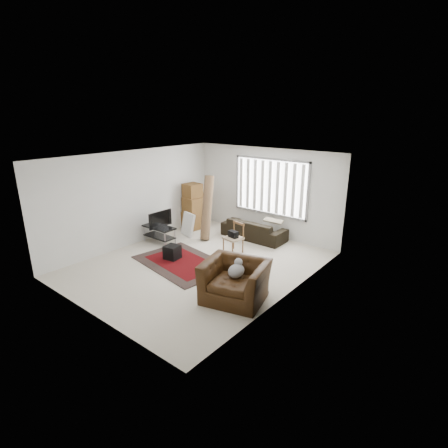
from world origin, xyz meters
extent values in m
plane|color=beige|center=(0.00, 0.00, 0.00)|extent=(6.00, 6.00, 0.00)
cube|color=white|center=(0.00, 0.00, 2.70)|extent=(5.00, 6.00, 0.02)
cube|color=silver|center=(0.00, 3.00, 1.35)|extent=(5.00, 0.02, 2.70)
cube|color=silver|center=(0.00, -3.00, 1.35)|extent=(5.00, 0.02, 2.70)
cube|color=silver|center=(-2.50, 0.00, 1.35)|extent=(0.02, 6.00, 2.70)
cube|color=silver|center=(2.50, 0.00, 1.35)|extent=(0.02, 6.00, 2.70)
cube|color=white|center=(0.20, 2.98, 1.55)|extent=(2.40, 0.01, 1.60)
cube|color=gray|center=(0.20, 2.96, 1.55)|extent=(2.52, 0.06, 1.72)
cube|color=white|center=(0.20, 2.92, 1.55)|extent=(2.40, 0.02, 1.55)
cube|color=black|center=(-0.39, -0.22, 0.01)|extent=(2.66, 1.98, 0.02)
cube|color=#4E0709|center=(-0.39, -0.22, 0.02)|extent=(2.08, 1.40, 0.00)
cube|color=black|center=(-1.95, 0.37, 0.49)|extent=(1.02, 0.46, 0.04)
cube|color=black|center=(-1.95, 0.37, 0.20)|extent=(0.98, 0.43, 0.03)
cylinder|color=#B2B2B7|center=(-2.41, 0.18, 0.26)|extent=(0.03, 0.03, 0.51)
cylinder|color=#B2B2B7|center=(-1.49, 0.18, 0.26)|extent=(0.03, 0.03, 0.51)
cylinder|color=#B2B2B7|center=(-2.41, 0.57, 0.26)|extent=(0.03, 0.03, 0.51)
cylinder|color=#B2B2B7|center=(-1.49, 0.57, 0.26)|extent=(0.03, 0.03, 0.51)
imported|color=black|center=(-1.95, 0.37, 0.75)|extent=(0.11, 0.83, 0.48)
cube|color=black|center=(-0.77, -0.22, 0.20)|extent=(0.40, 0.40, 0.36)
cube|color=brown|center=(-2.15, 2.02, 0.28)|extent=(0.67, 0.63, 0.55)
cube|color=brown|center=(-2.13, 1.99, 0.80)|extent=(0.61, 0.56, 0.50)
cube|color=brown|center=(-2.17, 2.04, 1.27)|extent=(0.56, 0.56, 0.44)
cube|color=silver|center=(-1.77, 1.39, 0.36)|extent=(0.60, 0.37, 0.72)
cylinder|color=brown|center=(-1.15, 1.60, 0.96)|extent=(0.56, 0.84, 1.92)
imported|color=black|center=(-0.01, 2.45, 0.38)|extent=(2.00, 0.88, 0.77)
cube|color=#8B765B|center=(0.18, 1.16, 0.42)|extent=(0.52, 0.52, 0.05)
cylinder|color=brown|center=(-0.04, 1.01, 0.21)|extent=(0.04, 0.04, 0.42)
cylinder|color=brown|center=(0.33, 0.94, 0.21)|extent=(0.04, 0.04, 0.42)
cylinder|color=brown|center=(0.03, 1.38, 0.21)|extent=(0.04, 0.04, 0.42)
cylinder|color=brown|center=(0.40, 1.31, 0.21)|extent=(0.04, 0.04, 0.42)
cube|color=brown|center=(0.22, 1.36, 0.80)|extent=(0.42, 0.12, 0.06)
cube|color=brown|center=(0.03, 1.39, 0.62)|extent=(0.05, 0.05, 0.42)
cube|color=brown|center=(0.40, 1.32, 0.62)|extent=(0.05, 0.05, 0.42)
cube|color=black|center=(0.18, 1.16, 0.53)|extent=(0.30, 0.21, 0.18)
imported|color=#341C0A|center=(1.75, -0.82, 0.47)|extent=(1.52, 1.40, 0.94)
ellipsoid|color=#59595B|center=(1.75, -0.82, 0.61)|extent=(0.34, 0.39, 0.23)
sphere|color=#59595B|center=(1.71, -0.65, 0.75)|extent=(0.18, 0.18, 0.18)
camera|label=1|loc=(5.61, -5.95, 3.70)|focal=28.00mm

